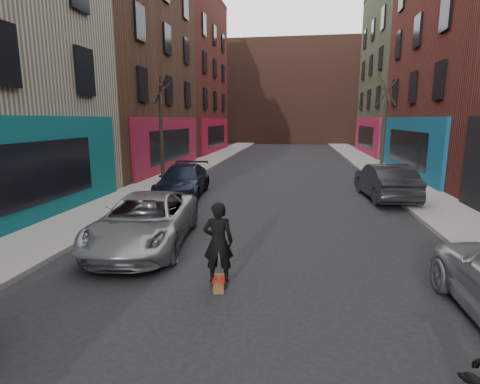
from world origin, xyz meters
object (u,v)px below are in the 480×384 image
(tree_right_far, at_px, (385,117))
(parked_right_end, at_px, (385,182))
(parked_left_far, at_px, (145,221))
(tree_left_far, at_px, (161,119))
(parked_left_end, at_px, (183,181))
(skateboard, at_px, (219,283))
(skateboarder, at_px, (218,242))

(tree_right_far, distance_m, parked_right_end, 8.95)
(parked_left_far, bearing_deg, tree_left_far, 100.79)
(parked_left_far, relative_size, parked_left_end, 1.04)
(tree_right_far, bearing_deg, parked_left_far, -121.12)
(parked_left_far, xyz_separation_m, skateboard, (2.49, -2.22, -0.64))
(parked_left_end, relative_size, parked_right_end, 1.02)
(tree_left_far, height_order, parked_left_end, tree_left_far)
(parked_left_end, bearing_deg, skateboard, -73.79)
(skateboard, bearing_deg, skateboarder, 0.00)
(tree_left_far, relative_size, skateboarder, 3.86)
(tree_left_far, relative_size, parked_right_end, 1.40)
(skateboard, bearing_deg, tree_right_far, 58.20)
(tree_right_far, distance_m, skateboard, 19.40)
(tree_left_far, bearing_deg, parked_left_end, -55.51)
(tree_right_far, relative_size, parked_left_far, 1.38)
(skateboard, height_order, skateboarder, skateboarder)
(parked_left_end, xyz_separation_m, skateboarder, (3.48, -8.86, 0.25))
(tree_right_far, height_order, skateboarder, tree_right_far)
(parked_left_far, distance_m, parked_right_end, 10.62)
(parked_right_end, distance_m, skateboard, 10.84)
(parked_left_end, relative_size, skateboarder, 2.81)
(parked_left_far, xyz_separation_m, parked_left_end, (-0.98, 6.64, 0.00))
(tree_left_far, xyz_separation_m, skateboard, (5.49, -11.79, -3.33))
(parked_left_end, distance_m, skateboard, 9.54)
(tree_right_far, xyz_separation_m, skateboard, (-6.91, -17.79, -3.48))
(tree_left_far, xyz_separation_m, skateboarder, (5.49, -11.79, -2.44))
(parked_left_end, bearing_deg, tree_right_far, 35.49)
(tree_left_far, distance_m, parked_left_end, 4.46)
(tree_right_far, bearing_deg, tree_left_far, -154.18)
(tree_right_far, relative_size, skateboard, 8.50)
(parked_left_far, relative_size, parked_right_end, 1.06)
(parked_right_end, bearing_deg, parked_left_far, 38.63)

